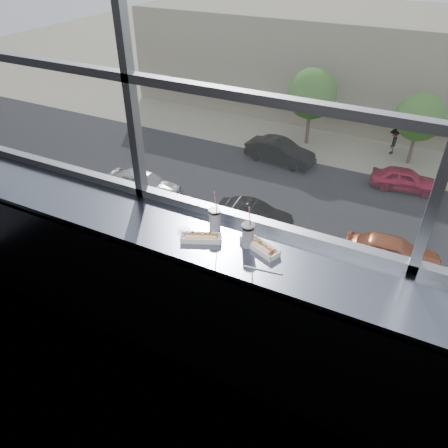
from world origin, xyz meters
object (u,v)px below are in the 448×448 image
at_px(car_near_a, 143,180).
at_px(wrapper, 185,231).
at_px(car_far_b, 406,176).
at_px(tree_center, 420,117).
at_px(pedestrian_b, 394,139).
at_px(soda_cup_left, 215,218).
at_px(car_near_c, 393,248).
at_px(hotdog_tray_right, 260,246).
at_px(car_near_b, 254,212).
at_px(car_far_a, 280,148).
at_px(loose_straw, 263,270).
at_px(hotdog_tray_left, 201,237).
at_px(tree_left, 312,94).
at_px(soda_cup_right, 248,234).

bearing_deg(car_near_a, wrapper, -141.95).
height_order(car_far_b, tree_center, tree_center).
bearing_deg(pedestrian_b, soda_cup_left, 2.39).
relative_size(soda_cup_left, car_near_c, 0.05).
distance_m(hotdog_tray_right, car_near_b, 20.81).
distance_m(car_near_c, car_near_b, 7.27).
height_order(hotdog_tray_right, car_far_b, hotdog_tray_right).
xyz_separation_m(car_near_a, car_far_a, (5.69, 8.00, -0.01)).
height_order(car_far_b, car_near_b, car_far_b).
bearing_deg(wrapper, hotdog_tray_right, 6.49).
bearing_deg(tree_center, loose_straw, -89.32).
bearing_deg(car_near_b, pedestrian_b, -25.97).
height_order(hotdog_tray_left, loose_straw, hotdog_tray_left).
distance_m(hotdog_tray_left, tree_left, 30.39).
distance_m(hotdog_tray_right, tree_center, 29.56).
bearing_deg(hotdog_tray_right, car_near_c, 110.53).
bearing_deg(car_near_a, car_near_b, -91.46).
bearing_deg(pedestrian_b, loose_straw, 3.27).
distance_m(hotdog_tray_left, soda_cup_left, 0.17).
bearing_deg(car_near_a, soda_cup_left, -141.39).
bearing_deg(car_near_a, soda_cup_right, -140.94).
bearing_deg(car_near_b, car_near_a, 85.51).
relative_size(hotdog_tray_left, tree_left, 0.05).
bearing_deg(car_near_c, soda_cup_left, 171.51).
bearing_deg(car_near_c, car_near_b, 84.72).
bearing_deg(car_near_c, hotdog_tray_right, 172.81).
bearing_deg(pedestrian_b, car_far_b, 17.33).
xyz_separation_m(soda_cup_left, car_far_b, (0.36, 24.16, -11.21)).
relative_size(hotdog_tray_left, car_near_b, 0.05).
bearing_deg(tree_center, car_near_c, -86.29).
bearing_deg(car_near_a, hotdog_tray_right, -140.77).
xyz_separation_m(loose_straw, car_near_c, (0.44, 16.42, -11.02)).
bearing_deg(car_near_c, tree_left, 28.97).
bearing_deg(soda_cup_left, car_far_a, 108.12).
xyz_separation_m(hotdog_tray_left, loose_straw, (0.48, -0.09, -0.02)).
xyz_separation_m(hotdog_tray_right, tree_center, (-0.23, 28.23, -8.77)).
xyz_separation_m(hotdog_tray_right, car_near_b, (-6.73, 16.23, -11.15)).
relative_size(loose_straw, car_far_b, 0.04).
bearing_deg(soda_cup_right, car_far_b, 89.80).
bearing_deg(car_near_c, pedestrian_b, 3.97).
relative_size(wrapper, car_near_c, 0.02).
relative_size(car_far_a, tree_center, 1.29).
relative_size(car_far_b, tree_center, 1.12).
distance_m(hotdog_tray_left, soda_cup_right, 0.32).
relative_size(soda_cup_left, pedestrian_b, 0.14).
bearing_deg(hotdog_tray_right, car_near_a, 153.14).
bearing_deg(loose_straw, car_near_b, 103.88).
distance_m(hotdog_tray_left, car_near_c, 19.73).
bearing_deg(car_near_b, car_far_a, 6.43).
bearing_deg(tree_left, loose_straw, -74.79).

